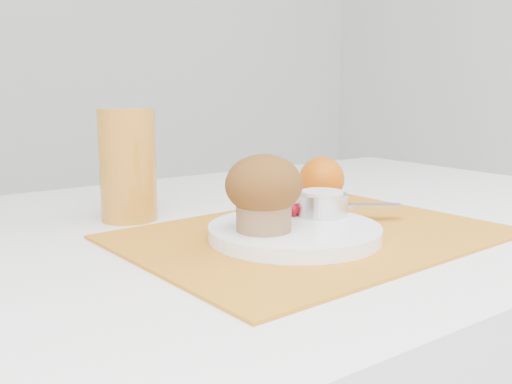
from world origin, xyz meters
TOP-DOWN VIEW (x-y plane):
  - placemat at (-0.06, -0.07)m, footprint 0.48×0.36m
  - plate at (-0.10, -0.08)m, footprint 0.25×0.25m
  - ramekin at (-0.03, -0.06)m, footprint 0.08×0.08m
  - cream at (-0.03, -0.06)m, footprint 0.06×0.06m
  - raspberry_near at (-0.07, -0.04)m, footprint 0.02×0.02m
  - raspberry_far at (-0.05, -0.05)m, footprint 0.02×0.02m
  - butter_knife at (-0.01, -0.02)m, footprint 0.19×0.15m
  - orange at (0.09, 0.09)m, footprint 0.07×0.07m
  - juice_glass at (-0.21, 0.15)m, footprint 0.09×0.09m
  - muffin at (-0.14, -0.08)m, footprint 0.09×0.09m

SIDE VIEW (x-z plane):
  - placemat at x=-0.06m, z-range 0.75..0.75m
  - plate at x=-0.10m, z-range 0.75..0.77m
  - butter_knife at x=-0.01m, z-range 0.77..0.78m
  - raspberry_near at x=-0.07m, z-range 0.77..0.79m
  - raspberry_far at x=-0.05m, z-range 0.77..0.79m
  - ramekin at x=-0.03m, z-range 0.77..0.80m
  - orange at x=0.09m, z-range 0.75..0.82m
  - cream at x=-0.03m, z-range 0.80..0.80m
  - muffin at x=-0.14m, z-range 0.77..0.86m
  - juice_glass at x=-0.21m, z-range 0.75..0.91m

